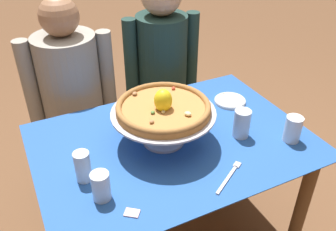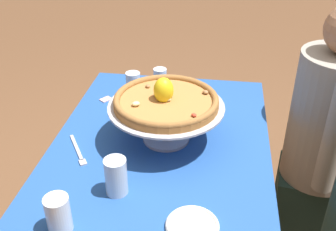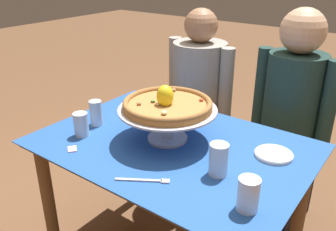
{
  "view_description": "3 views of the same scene",
  "coord_description": "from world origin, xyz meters",
  "px_view_note": "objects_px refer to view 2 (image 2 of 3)",
  "views": [
    {
      "loc": [
        -0.56,
        -1.1,
        1.66
      ],
      "look_at": [
        -0.01,
        0.03,
        0.83
      ],
      "focal_mm": 38.58,
      "sensor_mm": 36.0,
      "label": 1
    },
    {
      "loc": [
        1.22,
        0.2,
        1.6
      ],
      "look_at": [
        -0.09,
        0.02,
        0.79
      ],
      "focal_mm": 42.73,
      "sensor_mm": 36.0,
      "label": 2
    },
    {
      "loc": [
        0.8,
        -1.12,
        1.46
      ],
      "look_at": [
        -0.06,
        0.04,
        0.82
      ],
      "focal_mm": 38.02,
      "sensor_mm": 36.0,
      "label": 3
    }
  ],
  "objects_px": {
    "pizza_stand": "(166,114)",
    "diner_left": "(322,146)",
    "sugar_packet": "(106,99)",
    "pizza": "(166,100)",
    "water_glass_front_left": "(133,85)",
    "water_glass_side_left": "(160,83)",
    "water_glass_front_right": "(59,216)",
    "water_glass_side_right": "(116,178)",
    "dinner_fork": "(78,151)",
    "side_plate": "(192,226)"
  },
  "relations": [
    {
      "from": "water_glass_side_left",
      "to": "dinner_fork",
      "type": "relative_size",
      "value": 0.69
    },
    {
      "from": "side_plate",
      "to": "sugar_packet",
      "type": "bearing_deg",
      "value": -147.1
    },
    {
      "from": "water_glass_side_left",
      "to": "sugar_packet",
      "type": "xyz_separation_m",
      "value": [
        0.1,
        -0.23,
        -0.05
      ]
    },
    {
      "from": "pizza_stand",
      "to": "water_glass_side_right",
      "type": "xyz_separation_m",
      "value": [
        0.32,
        -0.11,
        -0.06
      ]
    },
    {
      "from": "pizza",
      "to": "diner_left",
      "type": "distance_m",
      "value": 0.77
    },
    {
      "from": "water_glass_side_right",
      "to": "side_plate",
      "type": "relative_size",
      "value": 0.82
    },
    {
      "from": "water_glass_side_left",
      "to": "water_glass_side_right",
      "type": "bearing_deg",
      "value": -2.56
    },
    {
      "from": "pizza_stand",
      "to": "water_glass_front_right",
      "type": "relative_size",
      "value": 3.74
    },
    {
      "from": "pizza_stand",
      "to": "side_plate",
      "type": "xyz_separation_m",
      "value": [
        0.44,
        0.14,
        -0.1
      ]
    },
    {
      "from": "pizza_stand",
      "to": "dinner_fork",
      "type": "distance_m",
      "value": 0.35
    },
    {
      "from": "water_glass_front_right",
      "to": "diner_left",
      "type": "xyz_separation_m",
      "value": [
        -0.74,
        0.89,
        -0.19
      ]
    },
    {
      "from": "dinner_fork",
      "to": "water_glass_side_right",
      "type": "bearing_deg",
      "value": 46.19
    },
    {
      "from": "pizza_stand",
      "to": "diner_left",
      "type": "distance_m",
      "value": 0.74
    },
    {
      "from": "water_glass_front_right",
      "to": "diner_left",
      "type": "distance_m",
      "value": 1.17
    },
    {
      "from": "pizza_stand",
      "to": "water_glass_side_left",
      "type": "distance_m",
      "value": 0.38
    },
    {
      "from": "diner_left",
      "to": "water_glass_front_left",
      "type": "bearing_deg",
      "value": -96.08
    },
    {
      "from": "pizza_stand",
      "to": "pizza",
      "type": "relative_size",
      "value": 1.12
    },
    {
      "from": "pizza_stand",
      "to": "water_glass_front_left",
      "type": "xyz_separation_m",
      "value": [
        -0.34,
        -0.2,
        -0.06
      ]
    },
    {
      "from": "water_glass_front_right",
      "to": "water_glass_side_left",
      "type": "relative_size",
      "value": 0.94
    },
    {
      "from": "water_glass_front_left",
      "to": "water_glass_side_left",
      "type": "distance_m",
      "value": 0.12
    },
    {
      "from": "water_glass_front_right",
      "to": "side_plate",
      "type": "distance_m",
      "value": 0.38
    },
    {
      "from": "sugar_packet",
      "to": "diner_left",
      "type": "relative_size",
      "value": 0.04
    },
    {
      "from": "water_glass_side_right",
      "to": "diner_left",
      "type": "relative_size",
      "value": 0.11
    },
    {
      "from": "dinner_fork",
      "to": "diner_left",
      "type": "height_order",
      "value": "diner_left"
    },
    {
      "from": "water_glass_side_right",
      "to": "water_glass_front_left",
      "type": "bearing_deg",
      "value": -172.22
    },
    {
      "from": "water_glass_side_right",
      "to": "water_glass_front_right",
      "type": "distance_m",
      "value": 0.21
    },
    {
      "from": "water_glass_front_right",
      "to": "pizza",
      "type": "bearing_deg",
      "value": 154.66
    },
    {
      "from": "water_glass_side_left",
      "to": "water_glass_front_right",
      "type": "bearing_deg",
      "value": -10.06
    },
    {
      "from": "water_glass_front_left",
      "to": "sugar_packet",
      "type": "relative_size",
      "value": 2.2
    },
    {
      "from": "side_plate",
      "to": "pizza",
      "type": "bearing_deg",
      "value": -162.09
    },
    {
      "from": "pizza",
      "to": "water_glass_front_left",
      "type": "height_order",
      "value": "pizza"
    },
    {
      "from": "water_glass_side_right",
      "to": "diner_left",
      "type": "height_order",
      "value": "diner_left"
    },
    {
      "from": "sugar_packet",
      "to": "dinner_fork",
      "type": "bearing_deg",
      "value": 1.03
    },
    {
      "from": "pizza",
      "to": "water_glass_front_left",
      "type": "xyz_separation_m",
      "value": [
        -0.34,
        -0.2,
        -0.12
      ]
    },
    {
      "from": "pizza_stand",
      "to": "water_glass_side_left",
      "type": "bearing_deg",
      "value": -167.36
    },
    {
      "from": "water_glass_side_left",
      "to": "side_plate",
      "type": "bearing_deg",
      "value": 15.5
    },
    {
      "from": "water_glass_front_left",
      "to": "water_glass_side_left",
      "type": "relative_size",
      "value": 0.89
    },
    {
      "from": "water_glass_front_left",
      "to": "side_plate",
      "type": "height_order",
      "value": "water_glass_front_left"
    },
    {
      "from": "diner_left",
      "to": "water_glass_side_right",
      "type": "bearing_deg",
      "value": -53.7
    },
    {
      "from": "water_glass_side_right",
      "to": "side_plate",
      "type": "distance_m",
      "value": 0.28
    },
    {
      "from": "water_glass_front_right",
      "to": "water_glass_side_right",
      "type": "bearing_deg",
      "value": 145.22
    },
    {
      "from": "pizza_stand",
      "to": "pizza",
      "type": "height_order",
      "value": "pizza"
    },
    {
      "from": "pizza_stand",
      "to": "sugar_packet",
      "type": "relative_size",
      "value": 8.64
    },
    {
      "from": "pizza_stand",
      "to": "pizza",
      "type": "distance_m",
      "value": 0.06
    },
    {
      "from": "water_glass_side_right",
      "to": "water_glass_front_right",
      "type": "height_order",
      "value": "water_glass_side_right"
    },
    {
      "from": "water_glass_side_left",
      "to": "sugar_packet",
      "type": "relative_size",
      "value": 2.47
    },
    {
      "from": "pizza",
      "to": "water_glass_front_left",
      "type": "relative_size",
      "value": 3.51
    },
    {
      "from": "water_glass_side_left",
      "to": "dinner_fork",
      "type": "xyz_separation_m",
      "value": [
        0.5,
        -0.23,
        -0.05
      ]
    },
    {
      "from": "dinner_fork",
      "to": "sugar_packet",
      "type": "relative_size",
      "value": 3.59
    },
    {
      "from": "pizza_stand",
      "to": "water_glass_front_right",
      "type": "xyz_separation_m",
      "value": [
        0.49,
        -0.24,
        -0.06
      ]
    }
  ]
}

